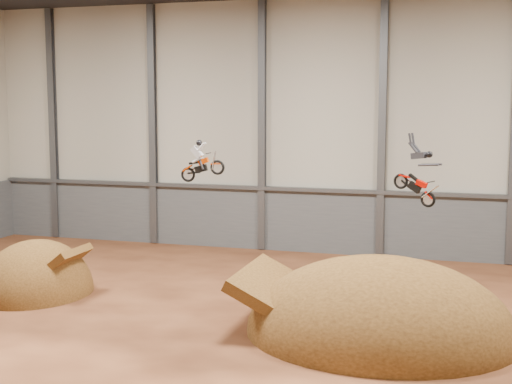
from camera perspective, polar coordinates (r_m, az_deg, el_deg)
floor at (r=26.19m, az=-1.55°, el=-11.42°), size 40.00×40.00×0.00m
back_wall at (r=39.37m, az=5.25°, el=5.18°), size 40.00×0.10×14.00m
lower_band_back at (r=39.80m, az=5.14°, el=-2.40°), size 39.80×0.18×3.50m
steel_rail at (r=39.40m, az=5.13°, el=0.15°), size 39.80×0.35×0.20m
steel_column_0 at (r=45.51m, az=-15.93°, el=5.20°), size 0.40×0.36×13.90m
steel_column_1 at (r=42.31m, az=-8.26°, el=5.27°), size 0.40×0.36×13.90m
steel_column_2 at (r=39.97m, az=0.49°, el=5.24°), size 0.40×0.36×13.90m
steel_column_3 at (r=38.65m, az=10.06°, el=5.07°), size 0.40×0.36×13.90m
takeoff_ramp at (r=33.09m, az=-17.16°, el=-7.76°), size 4.77×5.50×4.77m
landing_ramp at (r=26.72m, az=9.85°, el=-11.14°), size 9.76×8.63×5.63m
fmx_rider_a at (r=29.02m, az=-4.16°, el=2.79°), size 2.28×0.84×2.12m
fmx_rider_b at (r=26.53m, az=12.33°, el=1.82°), size 3.10×1.76×2.93m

